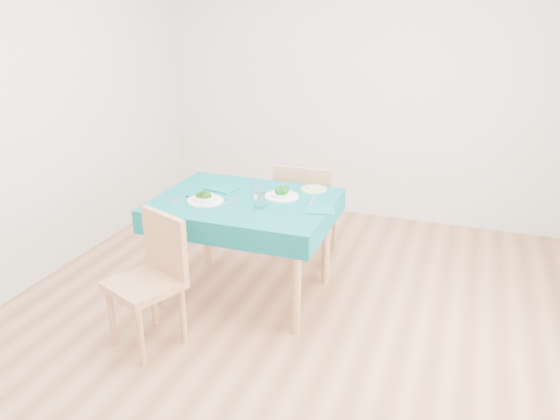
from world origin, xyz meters
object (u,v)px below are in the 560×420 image
(chair_near, at_px, (143,275))
(chair_far, at_px, (309,191))
(bowl_near, at_px, (205,196))
(side_plate, at_px, (314,189))
(bowl_far, at_px, (282,192))
(table, at_px, (246,248))

(chair_near, height_order, chair_far, chair_far)
(bowl_near, relative_size, side_plate, 1.29)
(chair_far, xyz_separation_m, bowl_near, (-0.47, -0.93, 0.21))
(chair_near, xyz_separation_m, chair_far, (0.57, 1.58, 0.09))
(bowl_near, height_order, bowl_far, bowl_near)
(bowl_near, distance_m, bowl_far, 0.54)
(bowl_near, bearing_deg, chair_far, 63.31)
(chair_near, height_order, side_plate, chair_near)
(side_plate, bearing_deg, table, -138.05)
(chair_far, distance_m, side_plate, 0.50)
(chair_far, relative_size, side_plate, 6.01)
(bowl_far, height_order, side_plate, bowl_far)
(chair_near, xyz_separation_m, side_plate, (0.74, 1.15, 0.27))
(table, distance_m, chair_far, 0.85)
(table, relative_size, bowl_near, 4.85)
(table, distance_m, side_plate, 0.66)
(side_plate, bearing_deg, bowl_far, -126.46)
(table, relative_size, side_plate, 6.27)
(bowl_far, xyz_separation_m, side_plate, (0.17, 0.23, -0.03))
(side_plate, bearing_deg, bowl_near, -142.17)
(chair_far, bearing_deg, bowl_far, 86.81)
(bowl_near, bearing_deg, table, 29.71)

